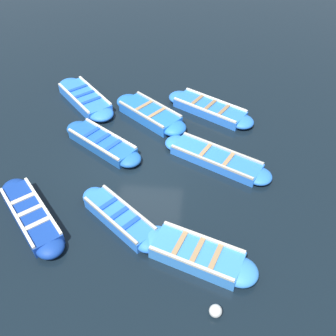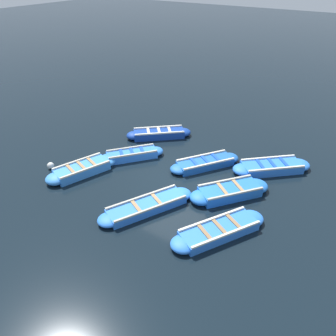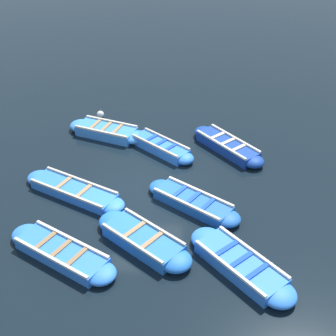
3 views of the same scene
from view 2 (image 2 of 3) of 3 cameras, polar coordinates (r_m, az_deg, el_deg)
The scene contains 10 objects.
ground_plane at distance 14.27m, azimuth 1.23°, elevation -1.82°, with size 120.00×120.00×0.00m, color black.
boat_tucked at distance 15.00m, azimuth -14.76°, elevation -0.23°, with size 3.39×1.92×0.46m.
boat_bow_out at distance 17.58m, azimuth -1.60°, elevation 5.98°, with size 2.87×3.09×0.45m.
boat_mid_row at distance 11.61m, azimuth 8.86°, elevation -10.69°, with size 3.63×2.59×0.40m.
boat_end_of_row at distance 13.39m, azimuth 10.69°, elevation -4.04°, with size 3.24×2.82×0.46m.
boat_alongside at distance 15.40m, azimuth 17.58°, elevation 0.16°, with size 3.12×3.28×0.44m.
boat_stern_in at distance 12.52m, azimuth -3.74°, elevation -6.64°, with size 3.85×2.48×0.37m.
boat_broadside at distance 15.72m, azimuth -6.30°, elevation 2.31°, with size 2.83×2.49×0.43m.
boat_drifting at distance 15.09m, azimuth 6.47°, elevation 0.84°, with size 3.28×2.60×0.40m.
buoy_orange_near at distance 15.78m, azimuth -19.76°, elevation 0.40°, with size 0.31×0.31×0.31m, color silver.
Camera 2 is at (-10.01, -6.22, 8.06)m, focal length 35.00 mm.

